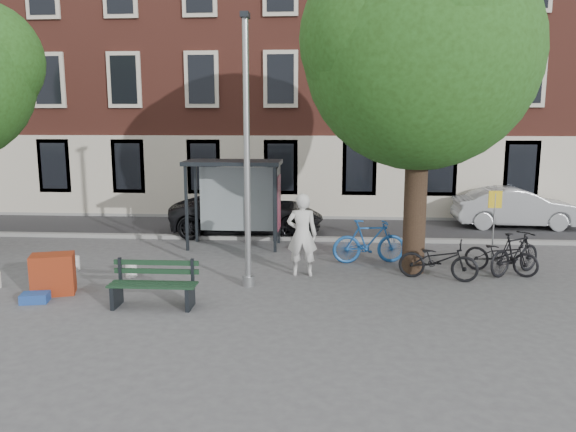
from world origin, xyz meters
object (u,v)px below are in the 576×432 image
(lamppost, at_px, (247,167))
(bike_d, at_px, (515,253))
(notice_sign, at_px, (494,211))
(bike_a, at_px, (438,260))
(bike_c, at_px, (501,255))
(car_dark, at_px, (247,212))
(bus_shelter, at_px, (247,184))
(red_stand, at_px, (53,274))
(bike_b, at_px, (369,241))
(car_silver, at_px, (516,208))
(painter, at_px, (302,235))
(bench, at_px, (154,286))

(lamppost, xyz_separation_m, bike_d, (6.50, 1.45, -2.24))
(notice_sign, bearing_deg, bike_a, -139.25)
(bike_c, height_order, car_dark, car_dark)
(bus_shelter, bearing_deg, bike_c, -20.84)
(bike_d, bearing_deg, red_stand, 66.34)
(bike_b, xyz_separation_m, bike_d, (3.55, -0.87, -0.05))
(bike_a, distance_m, bike_c, 1.81)
(bike_a, distance_m, car_dark, 7.50)
(car_silver, bearing_deg, painter, 133.10)
(bike_b, distance_m, car_silver, 7.80)
(bike_d, height_order, car_dark, car_dark)
(bus_shelter, distance_m, painter, 3.70)
(notice_sign, bearing_deg, car_silver, 66.65)
(bike_a, bearing_deg, red_stand, 116.48)
(red_stand, bearing_deg, lamppost, 11.96)
(bike_a, height_order, car_dark, car_dark)
(bench, bearing_deg, bike_d, 19.75)
(bus_shelter, bearing_deg, notice_sign, -14.89)
(painter, bearing_deg, red_stand, 17.37)
(painter, relative_size, bike_a, 1.10)
(red_stand, height_order, notice_sign, notice_sign)
(bike_b, xyz_separation_m, car_dark, (-3.85, 3.73, 0.12))
(bike_c, bearing_deg, red_stand, 133.65)
(lamppost, height_order, bike_c, lamppost)
(red_stand, bearing_deg, bike_d, 12.35)
(painter, height_order, notice_sign, painter)
(car_silver, distance_m, notice_sign, 6.00)
(painter, xyz_separation_m, bike_d, (5.30, 0.45, -0.48))
(lamppost, bearing_deg, bike_c, 13.81)
(bike_d, bearing_deg, bike_c, 42.17)
(car_dark, distance_m, car_silver, 9.58)
(car_dark, bearing_deg, painter, -162.94)
(red_stand, bearing_deg, bike_c, 13.06)
(bike_b, bearing_deg, lamppost, 119.07)
(bike_a, relative_size, notice_sign, 0.94)
(red_stand, bearing_deg, car_silver, 34.16)
(bike_b, distance_m, car_dark, 5.36)
(bike_b, relative_size, bike_d, 1.09)
(bench, bearing_deg, red_stand, 164.57)
(bus_shelter, height_order, bike_b, bus_shelter)
(bus_shelter, height_order, bike_a, bus_shelter)
(bike_c, bearing_deg, car_dark, 87.96)
(lamppost, relative_size, car_silver, 1.42)
(bike_b, xyz_separation_m, bike_c, (3.23, -0.80, -0.12))
(painter, relative_size, car_dark, 0.40)
(bike_c, xyz_separation_m, red_stand, (-10.42, -2.42, -0.03))
(bike_c, bearing_deg, bus_shelter, 99.74)
(lamppost, height_order, painter, lamppost)
(lamppost, xyz_separation_m, painter, (1.20, 1.00, -1.75))
(bike_d, xyz_separation_m, car_silver, (2.03, 6.31, 0.16))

